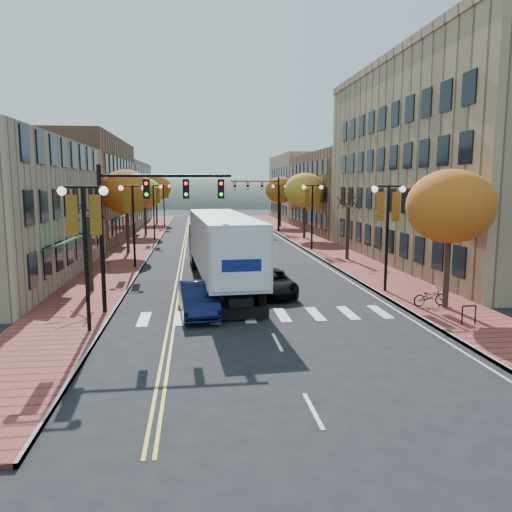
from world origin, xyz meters
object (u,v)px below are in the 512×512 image
object	(u,v)px
navy_sedan	(198,299)
black_suv	(271,282)
bicycle	(430,297)
semi_truck	(219,244)

from	to	relation	value
navy_sedan	black_suv	bearing A→B (deg)	39.14
black_suv	bicycle	bearing A→B (deg)	-31.41
black_suv	semi_truck	bearing A→B (deg)	131.72
black_suv	bicycle	distance (m)	8.39
semi_truck	bicycle	world-z (taller)	semi_truck
semi_truck	bicycle	size ratio (longest dim) A/B	10.00
navy_sedan	black_suv	distance (m)	5.66
black_suv	bicycle	world-z (taller)	black_suv
black_suv	bicycle	xyz separation A→B (m)	(7.32, -4.11, -0.09)
navy_sedan	bicycle	xyz separation A→B (m)	(11.39, -0.18, -0.16)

